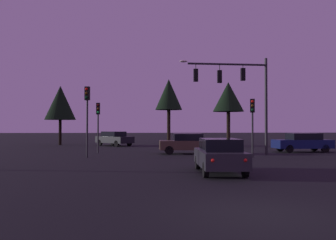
# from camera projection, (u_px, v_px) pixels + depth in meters

# --- Properties ---
(ground_plane) EXTENTS (168.00, 168.00, 0.00)m
(ground_plane) POSITION_uv_depth(u_px,v_px,m) (173.00, 149.00, 32.86)
(ground_plane) COLOR black
(ground_plane) RESTS_ON ground
(traffic_signal_mast_arm) EXTENTS (6.41, 0.57, 7.00)m
(traffic_signal_mast_arm) POSITION_uv_depth(u_px,v_px,m) (239.00, 86.00, 25.77)
(traffic_signal_mast_arm) COLOR #232326
(traffic_signal_mast_arm) RESTS_ON ground
(traffic_light_corner_left) EXTENTS (0.35, 0.38, 4.68)m
(traffic_light_corner_left) POSITION_uv_depth(u_px,v_px,m) (87.00, 108.00, 23.61)
(traffic_light_corner_left) COLOR #232326
(traffic_light_corner_left) RESTS_ON ground
(traffic_light_corner_right) EXTENTS (0.36, 0.38, 3.88)m
(traffic_light_corner_right) POSITION_uv_depth(u_px,v_px,m) (252.00, 116.00, 23.71)
(traffic_light_corner_right) COLOR #232326
(traffic_light_corner_right) RESTS_ON ground
(traffic_light_median) EXTENTS (0.32, 0.36, 3.89)m
(traffic_light_median) POSITION_uv_depth(u_px,v_px,m) (98.00, 117.00, 27.95)
(traffic_light_median) COLOR #232326
(traffic_light_median) RESTS_ON ground
(car_nearside_lane) EXTENTS (1.97, 4.41, 1.52)m
(car_nearside_lane) POSITION_uv_depth(u_px,v_px,m) (219.00, 155.00, 15.86)
(car_nearside_lane) COLOR #232328
(car_nearside_lane) RESTS_ON ground
(car_crossing_left) EXTENTS (4.04, 1.88, 1.52)m
(car_crossing_left) POSITION_uv_depth(u_px,v_px,m) (186.00, 143.00, 27.02)
(car_crossing_left) COLOR #473828
(car_crossing_left) RESTS_ON ground
(car_crossing_right) EXTENTS (4.61, 2.07, 1.52)m
(car_crossing_right) POSITION_uv_depth(u_px,v_px,m) (303.00, 142.00, 28.85)
(car_crossing_right) COLOR #0F1947
(car_crossing_right) RESTS_ON ground
(car_far_lane) EXTENTS (4.28, 4.40, 1.52)m
(car_far_lane) POSITION_uv_depth(u_px,v_px,m) (114.00, 138.00, 38.11)
(car_far_lane) COLOR black
(car_far_lane) RESTS_ON ground
(tree_behind_sign) EXTENTS (3.40, 3.40, 6.59)m
(tree_behind_sign) POSITION_uv_depth(u_px,v_px,m) (60.00, 103.00, 39.95)
(tree_behind_sign) COLOR black
(tree_behind_sign) RESTS_ON ground
(tree_left_far) EXTENTS (3.12, 3.12, 6.55)m
(tree_left_far) POSITION_uv_depth(u_px,v_px,m) (228.00, 97.00, 36.36)
(tree_left_far) COLOR black
(tree_left_far) RESTS_ON ground
(tree_center_horizon) EXTENTS (3.37, 3.37, 7.99)m
(tree_center_horizon) POSITION_uv_depth(u_px,v_px,m) (169.00, 95.00, 45.01)
(tree_center_horizon) COLOR black
(tree_center_horizon) RESTS_ON ground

